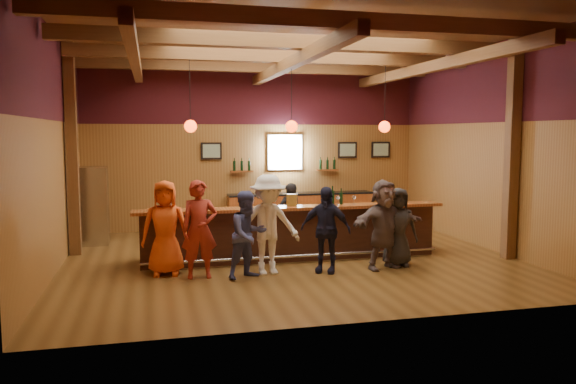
# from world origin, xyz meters

# --- Properties ---
(room) EXTENTS (9.04, 9.00, 4.52)m
(room) POSITION_xyz_m (0.00, 0.06, 3.21)
(room) COLOR brown
(room) RESTS_ON ground
(bar_counter) EXTENTS (6.30, 1.07, 1.11)m
(bar_counter) POSITION_xyz_m (0.02, 0.15, 0.52)
(bar_counter) COLOR black
(bar_counter) RESTS_ON ground
(back_bar_cabinet) EXTENTS (4.00, 0.52, 0.95)m
(back_bar_cabinet) POSITION_xyz_m (1.20, 3.72, 0.48)
(back_bar_cabinet) COLOR brown
(back_bar_cabinet) RESTS_ON ground
(window) EXTENTS (0.95, 0.09, 0.95)m
(window) POSITION_xyz_m (0.80, 3.95, 2.05)
(window) COLOR silver
(window) RESTS_ON room
(framed_pictures) EXTENTS (5.35, 0.05, 0.45)m
(framed_pictures) POSITION_xyz_m (1.67, 3.94, 2.10)
(framed_pictures) COLOR black
(framed_pictures) RESTS_ON room
(wine_shelves) EXTENTS (3.00, 0.18, 0.30)m
(wine_shelves) POSITION_xyz_m (0.80, 3.88, 1.62)
(wine_shelves) COLOR brown
(wine_shelves) RESTS_ON room
(pendant_lights) EXTENTS (4.24, 0.24, 1.37)m
(pendant_lights) POSITION_xyz_m (0.00, 0.00, 2.71)
(pendant_lights) COLOR black
(pendant_lights) RESTS_ON room
(stainless_fridge) EXTENTS (0.70, 0.70, 1.80)m
(stainless_fridge) POSITION_xyz_m (-4.10, 2.60, 0.90)
(stainless_fridge) COLOR silver
(stainless_fridge) RESTS_ON ground
(customer_orange) EXTENTS (0.89, 0.62, 1.72)m
(customer_orange) POSITION_xyz_m (-2.53, -0.70, 0.86)
(customer_orange) COLOR #E95116
(customer_orange) RESTS_ON ground
(customer_redvest) EXTENTS (0.64, 0.42, 1.75)m
(customer_redvest) POSITION_xyz_m (-1.95, -1.07, 0.87)
(customer_redvest) COLOR #A02A1D
(customer_redvest) RESTS_ON ground
(customer_denim) EXTENTS (0.94, 0.86, 1.56)m
(customer_denim) POSITION_xyz_m (-1.11, -1.29, 0.78)
(customer_denim) COLOR #454D8A
(customer_denim) RESTS_ON ground
(customer_white) EXTENTS (1.24, 0.79, 1.83)m
(customer_white) POSITION_xyz_m (-0.71, -1.09, 0.91)
(customer_white) COLOR white
(customer_white) RESTS_ON ground
(customer_navy) EXTENTS (1.01, 0.81, 1.60)m
(customer_navy) POSITION_xyz_m (0.34, -1.21, 0.80)
(customer_navy) COLOR #181A31
(customer_navy) RESTS_ON ground
(customer_brown) EXTENTS (1.66, 0.90, 1.71)m
(customer_brown) POSITION_xyz_m (1.49, -1.22, 0.85)
(customer_brown) COLOR #604E4D
(customer_brown) RESTS_ON ground
(customer_dark) EXTENTS (0.82, 0.62, 1.53)m
(customer_dark) POSITION_xyz_m (1.86, -1.06, 0.76)
(customer_dark) COLOR #272629
(customer_dark) RESTS_ON ground
(bartender) EXTENTS (0.60, 0.46, 1.47)m
(bartender) POSITION_xyz_m (0.22, 1.03, 0.73)
(bartender) COLOR black
(bartender) RESTS_ON ground
(ice_bucket) EXTENTS (0.22, 0.22, 0.24)m
(ice_bucket) POSITION_xyz_m (-0.01, -0.08, 1.23)
(ice_bucket) COLOR brown
(ice_bucket) RESTS_ON bar_counter
(bottle_a) EXTENTS (0.08, 0.08, 0.38)m
(bottle_a) POSITION_xyz_m (0.85, -0.07, 1.26)
(bottle_a) COLOR black
(bottle_a) RESTS_ON bar_counter
(bottle_b) EXTENTS (0.07, 0.07, 0.33)m
(bottle_b) POSITION_xyz_m (1.03, -0.09, 1.24)
(bottle_b) COLOR black
(bottle_b) RESTS_ON bar_counter
(glass_a) EXTENTS (0.08, 0.08, 0.19)m
(glass_a) POSITION_xyz_m (-2.39, -0.20, 1.24)
(glass_a) COLOR silver
(glass_a) RESTS_ON bar_counter
(glass_b) EXTENTS (0.09, 0.09, 0.19)m
(glass_b) POSITION_xyz_m (-1.97, -0.18, 1.25)
(glass_b) COLOR silver
(glass_b) RESTS_ON bar_counter
(glass_c) EXTENTS (0.09, 0.09, 0.20)m
(glass_c) POSITION_xyz_m (-1.74, -0.22, 1.25)
(glass_c) COLOR silver
(glass_c) RESTS_ON bar_counter
(glass_d) EXTENTS (0.09, 0.09, 0.19)m
(glass_d) POSITION_xyz_m (-0.85, -0.29, 1.25)
(glass_d) COLOR silver
(glass_d) RESTS_ON bar_counter
(glass_e) EXTENTS (0.08, 0.08, 0.18)m
(glass_e) POSITION_xyz_m (-0.37, -0.15, 1.24)
(glass_e) COLOR silver
(glass_e) RESTS_ON bar_counter
(glass_f) EXTENTS (0.09, 0.09, 0.20)m
(glass_f) POSITION_xyz_m (0.93, -0.18, 1.25)
(glass_f) COLOR silver
(glass_f) RESTS_ON bar_counter
(glass_g) EXTENTS (0.08, 0.08, 0.18)m
(glass_g) POSITION_xyz_m (1.30, -0.11, 1.24)
(glass_g) COLOR silver
(glass_g) RESTS_ON bar_counter
(glass_h) EXTENTS (0.09, 0.09, 0.19)m
(glass_h) POSITION_xyz_m (2.05, -0.14, 1.25)
(glass_h) COLOR silver
(glass_h) RESTS_ON bar_counter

